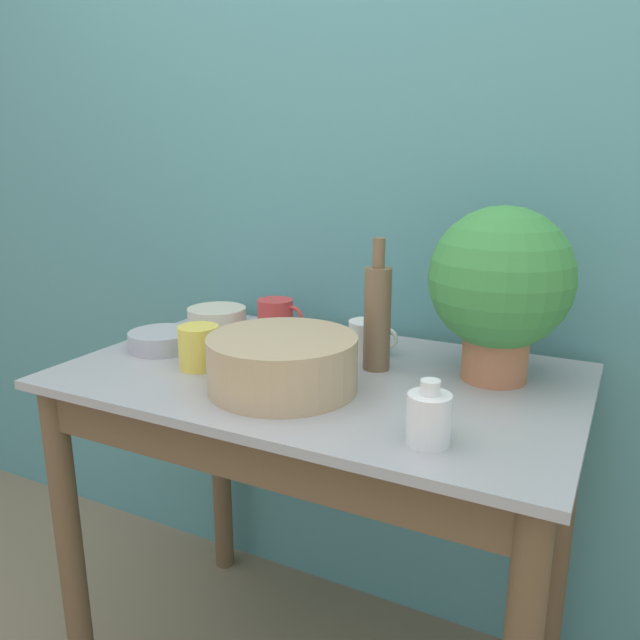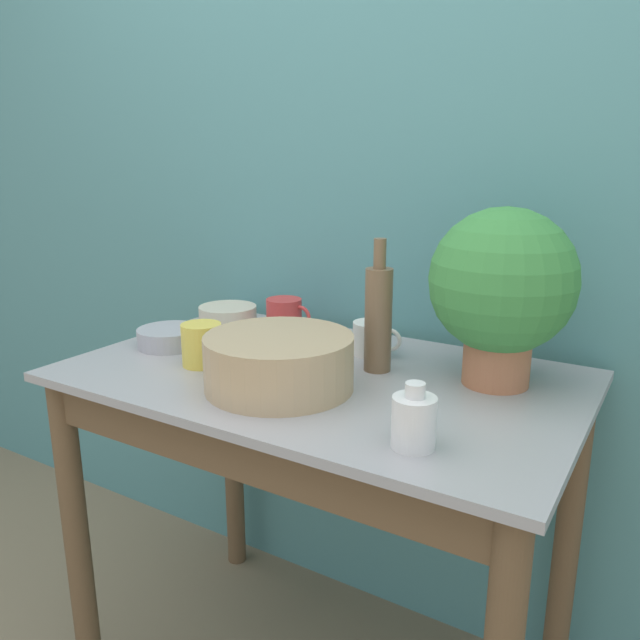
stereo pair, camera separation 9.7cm
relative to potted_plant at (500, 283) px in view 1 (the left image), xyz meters
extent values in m
cube|color=teal|center=(-0.35, 0.27, 0.13)|extent=(6.00, 0.05, 2.40)
cylinder|color=brown|center=(-0.87, -0.43, -0.65)|extent=(0.06, 0.06, 0.84)
cylinder|color=brown|center=(-0.87, 0.17, -0.65)|extent=(0.06, 0.06, 0.84)
cylinder|color=brown|center=(0.16, 0.17, -0.65)|extent=(0.06, 0.06, 0.84)
cube|color=brown|center=(-0.35, -0.43, -0.28)|extent=(1.02, 0.02, 0.10)
cube|color=#9E9EA3|center=(-0.35, -0.13, -0.22)|extent=(1.12, 0.70, 0.02)
cylinder|color=#B7704C|center=(0.00, 0.00, -0.16)|extent=(0.14, 0.14, 0.09)
sphere|color=#3D8C42|center=(0.00, 0.00, 0.01)|extent=(0.30, 0.30, 0.30)
cylinder|color=tan|center=(-0.38, -0.26, -0.15)|extent=(0.31, 0.31, 0.11)
cylinder|color=brown|center=(-0.25, -0.05, -0.10)|extent=(0.06, 0.06, 0.23)
cylinder|color=brown|center=(-0.25, -0.05, 0.05)|extent=(0.03, 0.03, 0.07)
cylinder|color=white|center=(-0.03, -0.36, -0.17)|extent=(0.07, 0.07, 0.09)
cylinder|color=white|center=(-0.03, -0.36, -0.11)|extent=(0.03, 0.03, 0.02)
cylinder|color=white|center=(-0.31, 0.04, -0.17)|extent=(0.09, 0.09, 0.08)
torus|color=white|center=(-0.26, 0.04, -0.17)|extent=(0.05, 0.01, 0.05)
cylinder|color=#E5CC4C|center=(-0.61, -0.23, -0.16)|extent=(0.09, 0.09, 0.10)
torus|color=#E5CC4C|center=(-0.56, -0.23, -0.16)|extent=(0.06, 0.01, 0.06)
cylinder|color=#C63838|center=(-0.60, 0.09, -0.16)|extent=(0.10, 0.10, 0.09)
torus|color=#C63838|center=(-0.55, 0.09, -0.16)|extent=(0.06, 0.01, 0.06)
cylinder|color=beige|center=(-0.78, 0.06, -0.18)|extent=(0.16, 0.16, 0.06)
cylinder|color=#A8A8B2|center=(-0.78, -0.16, -0.19)|extent=(0.16, 0.16, 0.05)
camera|label=1|loc=(0.24, -1.30, 0.26)|focal=35.00mm
camera|label=2|loc=(0.33, -1.25, 0.26)|focal=35.00mm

